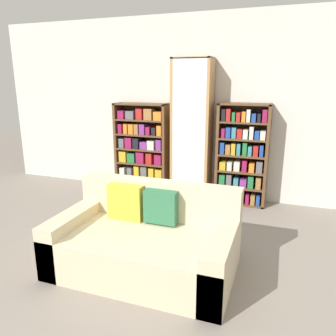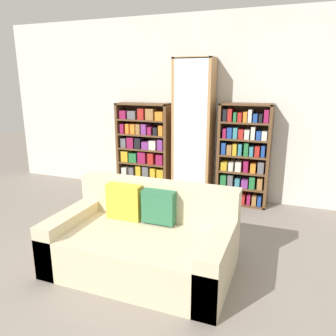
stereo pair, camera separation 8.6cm
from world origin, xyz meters
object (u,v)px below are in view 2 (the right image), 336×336
object	(u,v)px
couch	(144,241)
bookshelf_left	(145,150)
display_cabinet	(194,132)
bookshelf_right	(244,156)
wine_bottle	(210,209)

from	to	relation	value
couch	bookshelf_left	size ratio (longest dim) A/B	1.18
couch	display_cabinet	distance (m)	2.20
bookshelf_right	bookshelf_left	bearing A→B (deg)	-179.97
couch	bookshelf_left	world-z (taller)	bookshelf_left
wine_bottle	couch	bearing A→B (deg)	-103.96
couch	display_cabinet	bearing A→B (deg)	93.64
couch	bookshelf_left	distance (m)	2.32
couch	bookshelf_left	xyz separation A→B (m)	(-0.94, 2.08, 0.42)
display_cabinet	bookshelf_right	world-z (taller)	display_cabinet
bookshelf_left	display_cabinet	distance (m)	0.88
couch	bookshelf_right	bearing A→B (deg)	73.47
wine_bottle	bookshelf_right	bearing A→B (deg)	69.15
couch	bookshelf_right	size ratio (longest dim) A/B	1.15
bookshelf_right	couch	bearing A→B (deg)	-106.53
bookshelf_left	wine_bottle	bearing A→B (deg)	-30.70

